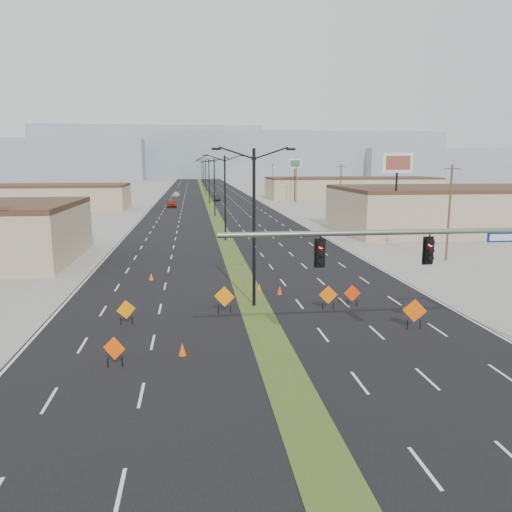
{
  "coord_description": "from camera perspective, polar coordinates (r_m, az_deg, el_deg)",
  "views": [
    {
      "loc": [
        -3.78,
        -18.91,
        9.1
      ],
      "look_at": [
        0.19,
        12.5,
        3.2
      ],
      "focal_mm": 35.0,
      "sensor_mm": 36.0,
      "label": 1
    }
  ],
  "objects": [
    {
      "name": "cone_1",
      "position": [
        36.19,
        0.37,
        -3.57
      ],
      "size": [
        0.34,
        0.34,
        0.54
      ],
      "primitive_type": "cone",
      "rotation": [
        0.0,
        0.0,
        -0.05
      ],
      "color": "orange",
      "rests_on": "ground"
    },
    {
      "name": "mesa_center",
      "position": [
        321.94,
        0.61,
        11.43
      ],
      "size": [
        220.0,
        50.0,
        28.0
      ],
      "primitive_type": "cube",
      "color": "#8192A1",
      "rests_on": "ground"
    },
    {
      "name": "utility_pole_0",
      "position": [
        50.13,
        21.22,
        4.78
      ],
      "size": [
        1.6,
        0.2,
        9.0
      ],
      "color": "#4C3823",
      "rests_on": "ground"
    },
    {
      "name": "construction_sign_0",
      "position": [
        23.7,
        -15.89,
        -10.25
      ],
      "size": [
        1.02,
        0.44,
        1.45
      ],
      "rotation": [
        0.0,
        0.0,
        -0.38
      ],
      "color": "#FF4905",
      "rests_on": "ground"
    },
    {
      "name": "ground",
      "position": [
        21.33,
        3.83,
        -14.73
      ],
      "size": [
        600.0,
        600.0,
        0.0
      ],
      "primitive_type": "plane",
      "color": "gray",
      "rests_on": "ground"
    },
    {
      "name": "construction_sign_1",
      "position": [
        29.44,
        -14.63,
        -6.06
      ],
      "size": [
        1.02,
        0.5,
        1.47
      ],
      "rotation": [
        0.0,
        0.0,
        0.44
      ],
      "color": "orange",
      "rests_on": "ground"
    },
    {
      "name": "median_strip",
      "position": [
        119.32,
        -5.41,
        6.14
      ],
      "size": [
        2.0,
        400.0,
        0.04
      ],
      "primitive_type": "cube",
      "color": "#364D1B",
      "rests_on": "ground"
    },
    {
      "name": "construction_sign_4",
      "position": [
        31.71,
        8.26,
        -4.51
      ],
      "size": [
        1.17,
        0.17,
        1.56
      ],
      "rotation": [
        0.0,
        0.0,
        -0.11
      ],
      "color": "#E75F04",
      "rests_on": "ground"
    },
    {
      "name": "streetlight_0",
      "position": [
        31.36,
        -0.24,
        3.81
      ],
      "size": [
        5.15,
        0.24,
        10.02
      ],
      "color": "black",
      "rests_on": "ground"
    },
    {
      "name": "building_se_far",
      "position": [
        135.67,
        10.83,
        7.59
      ],
      "size": [
        44.0,
        16.0,
        5.0
      ],
      "primitive_type": "cube",
      "color": "tan",
      "rests_on": "ground"
    },
    {
      "name": "cone_0",
      "position": [
        24.56,
        -8.41,
        -10.5
      ],
      "size": [
        0.39,
        0.39,
        0.65
      ],
      "primitive_type": "cone",
      "rotation": [
        0.0,
        0.0,
        -0.01
      ],
      "color": "#D64E04",
      "rests_on": "ground"
    },
    {
      "name": "construction_sign_2",
      "position": [
        30.63,
        -3.63,
        -4.76
      ],
      "size": [
        1.22,
        0.52,
        1.73
      ],
      "rotation": [
        0.0,
        0.0,
        -0.38
      ],
      "color": "orange",
      "rests_on": "ground"
    },
    {
      "name": "utility_pole_1",
      "position": [
        82.54,
        9.62,
        7.34
      ],
      "size": [
        1.6,
        0.2,
        9.0
      ],
      "color": "#4C3823",
      "rests_on": "ground"
    },
    {
      "name": "car_mid",
      "position": [
        123.79,
        -4.55,
        6.64
      ],
      "size": [
        1.83,
        4.38,
        1.41
      ],
      "primitive_type": "imported",
      "rotation": [
        0.0,
        0.0,
        0.08
      ],
      "color": "black",
      "rests_on": "ground"
    },
    {
      "name": "cone_3",
      "position": [
        40.25,
        -11.89,
        -2.32
      ],
      "size": [
        0.45,
        0.45,
        0.57
      ],
      "primitive_type": "cone",
      "rotation": [
        0.0,
        0.0,
        0.38
      ],
      "color": "#FF6205",
      "rests_on": "ground"
    },
    {
      "name": "streetlight_1",
      "position": [
        59.15,
        -3.56,
        6.97
      ],
      "size": [
        5.15,
        0.24,
        10.02
      ],
      "color": "black",
      "rests_on": "ground"
    },
    {
      "name": "streetlight_6",
      "position": [
        198.98,
        -6.21,
        9.44
      ],
      "size": [
        5.15,
        0.24,
        10.02
      ],
      "color": "black",
      "rests_on": "ground"
    },
    {
      "name": "building_sw_far",
      "position": [
        107.89,
        -22.49,
        6.12
      ],
      "size": [
        30.0,
        14.0,
        4.5
      ],
      "primitive_type": "cube",
      "color": "tan",
      "rests_on": "ground"
    },
    {
      "name": "streetlight_5",
      "position": [
        170.99,
        -6.02,
        9.27
      ],
      "size": [
        5.15,
        0.24,
        10.02
      ],
      "color": "black",
      "rests_on": "ground"
    },
    {
      "name": "streetlight_3",
      "position": [
        115.03,
        -5.39,
        8.68
      ],
      "size": [
        5.15,
        0.24,
        10.02
      ],
      "color": "black",
      "rests_on": "ground"
    },
    {
      "name": "pole_sign_east_near",
      "position": [
        59.78,
        15.84,
        9.52
      ],
      "size": [
        3.34,
        1.1,
        10.27
      ],
      "rotation": [
        0.0,
        0.0,
        -0.23
      ],
      "color": "black",
      "rests_on": "ground"
    },
    {
      "name": "cone_2",
      "position": [
        35.15,
        2.72,
        -3.92
      ],
      "size": [
        0.5,
        0.5,
        0.64
      ],
      "primitive_type": "cone",
      "rotation": [
        0.0,
        0.0,
        0.38
      ],
      "color": "#EC3604",
      "rests_on": "ground"
    },
    {
      "name": "building_se_near",
      "position": [
        74.52,
        23.37,
        4.81
      ],
      "size": [
        36.0,
        18.0,
        5.5
      ],
      "primitive_type": "cube",
      "color": "tan",
      "rests_on": "ground"
    },
    {
      "name": "signal_mast",
      "position": [
        24.66,
        22.95,
        -0.35
      ],
      "size": [
        16.3,
        0.6,
        8.0
      ],
      "color": "slate",
      "rests_on": "ground"
    },
    {
      "name": "mesa_east",
      "position": [
        359.45,
        23.89,
        9.66
      ],
      "size": [
        160.0,
        50.0,
        18.0
      ],
      "primitive_type": "cube",
      "color": "#8192A1",
      "rests_on": "ground"
    },
    {
      "name": "construction_sign_5",
      "position": [
        29.09,
        17.67,
        -6.08
      ],
      "size": [
        1.22,
        0.54,
        1.73
      ],
      "rotation": [
        0.0,
        0.0,
        -0.4
      ],
      "color": "#F35705",
      "rests_on": "ground"
    },
    {
      "name": "road_surface",
      "position": [
        119.32,
        -5.41,
        6.14
      ],
      "size": [
        25.0,
        400.0,
        0.02
      ],
      "primitive_type": "cube",
      "color": "black",
      "rests_on": "ground"
    },
    {
      "name": "pole_sign_east_far",
      "position": [
        120.48,
        4.48,
        10.14
      ],
      "size": [
        3.23,
        1.42,
        10.11
      ],
      "rotation": [
        0.0,
        0.0,
        0.34
      ],
      "color": "black",
      "rests_on": "ground"
    },
    {
      "name": "construction_sign_3",
      "position": [
        32.67,
        10.94,
        -4.29
      ],
      "size": [
        1.08,
        0.11,
        1.44
      ],
      "rotation": [
        0.0,
        0.0,
        -0.06
      ],
      "color": "#E43504",
      "rests_on": "ground"
    },
    {
      "name": "utility_pole_3",
      "position": [
        150.86,
        1.88,
        8.87
      ],
      "size": [
        1.6,
        0.2,
        9.0
      ],
      "color": "#4C3823",
      "rests_on": "ground"
    },
    {
      "name": "car_far",
      "position": [
        138.25,
        -9.13,
        6.93
      ],
      "size": [
        2.27,
        4.72,
        1.32
      ],
      "primitive_type": "imported",
      "rotation": [
        0.0,
        0.0,
        -0.09
      ],
      "color": "silver",
      "rests_on": "ground"
    },
    {
      "name": "streetlight_4",
      "position": [
        143.01,
        -5.77,
        9.03
      ],
      "size": [
        5.15,
        0.24,
        10.02
      ],
      "color": "black",
      "rests_on": "ground"
    },
    {
      "name": "streetlight_2",
      "position": [
        87.07,
        -4.77,
        8.1
      ],
      "size": [
        5.15,
        0.24,
        10.02
      ],
      "color": "black",
      "rests_on": "ground"
    },
    {
      "name": "mesa_backdrop",
      "position": [
        339.99,
        -11.88,
        11.5
      ],
      "size": [
        140.0,
        50.0,
        32.0
      ],
      "primitive_type": "cube",
      "color": "#8192A1",
      "rests_on": "ground"
    },
    {
      "name": "car_left",
      "position": [
        106.53,
        -9.63,
        5.94
      ],
      "size": [
        2.34,
        4.81,
        1.58
      ],
      "primitive_type": "imported",
      "rotation": [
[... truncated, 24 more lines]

